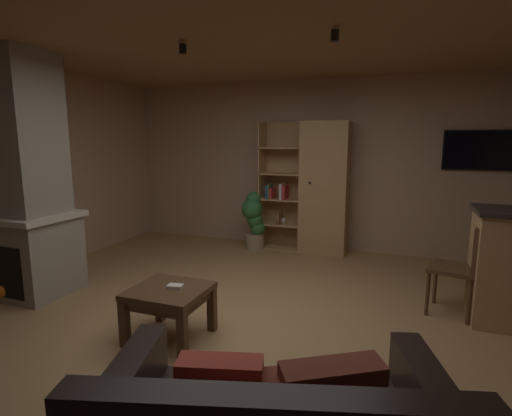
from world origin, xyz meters
TOP-DOWN VIEW (x-y plane):
  - floor at (0.00, 0.00)m, footprint 6.19×5.93m
  - wall_back at (0.00, 2.99)m, footprint 6.31×0.06m
  - ceiling at (0.00, 0.00)m, footprint 6.19×5.93m
  - window_pane_back at (-0.30, 2.96)m, footprint 0.77×0.01m
  - stone_fireplace at (-2.55, -0.05)m, footprint 1.00×0.82m
  - bookshelf_cabinet at (0.13, 2.72)m, footprint 1.34×0.41m
  - coffee_table at (-0.49, -0.41)m, footprint 0.63×0.59m
  - table_book_0 at (-0.45, -0.38)m, footprint 0.14×0.11m
  - dining_chair at (1.91, 0.98)m, footprint 0.51×0.51m
  - potted_floor_plant at (-0.82, 2.49)m, footprint 0.35×0.36m
  - wall_mounted_tv at (2.30, 2.93)m, footprint 0.96×0.06m
  - track_light_spot_0 at (-2.22, 0.29)m, footprint 0.07×0.07m
  - track_light_spot_1 at (-0.68, 0.26)m, footprint 0.07×0.07m
  - track_light_spot_2 at (0.73, 0.29)m, footprint 0.07×0.07m

SIDE VIEW (x-z plane):
  - floor at x=0.00m, z-range -0.02..0.00m
  - coffee_table at x=-0.49m, z-range 0.14..0.59m
  - table_book_0 at x=-0.45m, z-range 0.46..0.48m
  - potted_floor_plant at x=-0.82m, z-range 0.03..0.95m
  - dining_chair at x=1.91m, z-range 0.07..0.99m
  - bookshelf_cabinet at x=0.13m, z-range -0.01..1.97m
  - window_pane_back at x=-0.30m, z-range 0.81..1.55m
  - stone_fireplace at x=-2.55m, z-range -0.13..2.49m
  - wall_back at x=0.00m, z-range 0.00..2.61m
  - wall_mounted_tv at x=2.30m, z-range 1.30..1.84m
  - track_light_spot_0 at x=-2.22m, z-range 2.50..2.59m
  - track_light_spot_1 at x=-0.68m, z-range 2.50..2.59m
  - track_light_spot_2 at x=0.73m, z-range 2.50..2.59m
  - ceiling at x=0.00m, z-range 2.61..2.63m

